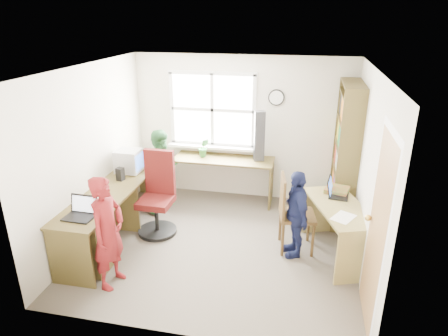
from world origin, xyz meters
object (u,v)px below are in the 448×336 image
person_navy (296,214)px  laptop_left (81,212)px  wooden_chair (291,211)px  crt_monitor (129,161)px  l_desk (121,216)px  right_desk (339,220)px  swivel_chair (158,198)px  bookshelf (345,157)px  laptop_right (335,191)px  cd_tower (259,136)px  person_red (108,233)px  person_green (163,171)px  potted_plant (204,148)px

person_navy → laptop_left: bearing=-89.9°
wooden_chair → crt_monitor: size_ratio=2.90×
l_desk → right_desk: size_ratio=2.15×
swivel_chair → wooden_chair: 1.91m
laptop_left → person_navy: (2.49, 0.88, -0.21)m
bookshelf → person_navy: bookshelf is taller
laptop_right → wooden_chair: bearing=125.1°
cd_tower → laptop_left: bearing=-143.6°
crt_monitor → person_red: person_red is taller
right_desk → cd_tower: 1.96m
wooden_chair → person_red: (-2.01, -1.19, 0.11)m
l_desk → laptop_left: bearing=-107.3°
l_desk → wooden_chair: (2.24, 0.41, 0.12)m
l_desk → person_green: person_green is taller
cd_tower → crt_monitor: bearing=-169.2°
crt_monitor → person_green: 0.59m
right_desk → potted_plant: 2.57m
person_green → swivel_chair: bearing=-144.3°
bookshelf → swivel_chair: 2.83m
cd_tower → person_navy: size_ratio=0.69×
laptop_left → cd_tower: cd_tower is taller
crt_monitor → laptop_right: crt_monitor is taller
laptop_right → person_green: person_green is taller
swivel_chair → cd_tower: size_ratio=1.47×
bookshelf → person_navy: (-0.65, -1.18, -0.41)m
crt_monitor → cd_tower: bearing=27.7°
person_green → bookshelf: bearing=-61.4°
crt_monitor → bookshelf: bearing=12.4°
person_navy → person_green: bearing=-132.2°
wooden_chair → right_desk: bearing=-12.5°
wooden_chair → bookshelf: bearing=47.3°
l_desk → laptop_right: bearing=13.9°
bookshelf → person_navy: bearing=-118.8°
person_navy → potted_plant: bearing=-151.5°
l_desk → swivel_chair: (0.34, 0.50, 0.06)m
swivel_chair → l_desk: bearing=-123.0°
right_desk → laptop_right: 0.41m
right_desk → swivel_chair: 2.52m
bookshelf → person_red: bearing=-140.3°
laptop_left → person_green: size_ratio=0.27×
person_navy → person_red: bearing=-82.1°
wooden_chair → laptop_right: size_ratio=2.82×
wooden_chair → potted_plant: potted_plant is taller
potted_plant → swivel_chair: bearing=-106.8°
bookshelf → wooden_chair: bookshelf is taller
crt_monitor → laptop_left: 1.43m
person_red → person_navy: bearing=-54.7°
right_desk → potted_plant: bearing=128.2°
person_green → person_red: bearing=-155.8°
swivel_chair → laptop_left: swivel_chair is taller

